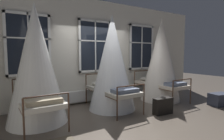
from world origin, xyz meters
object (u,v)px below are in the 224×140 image
cot_first (36,65)px  suitcase_dark (163,106)px  cot_second (112,64)px  cot_third (161,60)px  travel_trunk (220,99)px

cot_first → suitcase_dark: size_ratio=4.85×
cot_second → suitcase_dark: cot_second is taller
cot_first → suitcase_dark: cot_first is taller
cot_second → cot_first: bearing=89.8°
suitcase_dark → cot_first: bearing=163.7°
cot_second → cot_third: 2.00m
cot_first → cot_third: cot_third is taller
cot_third → travel_trunk: cot_third is taller
cot_first → cot_third: size_ratio=0.98×
suitcase_dark → travel_trunk: (2.16, -0.38, -0.03)m
cot_first → cot_second: 2.07m
cot_third → suitcase_dark: size_ratio=4.94×
cot_first → travel_trunk: cot_first is taller
cot_second → suitcase_dark: 1.83m
cot_second → cot_third: bearing=-90.1°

